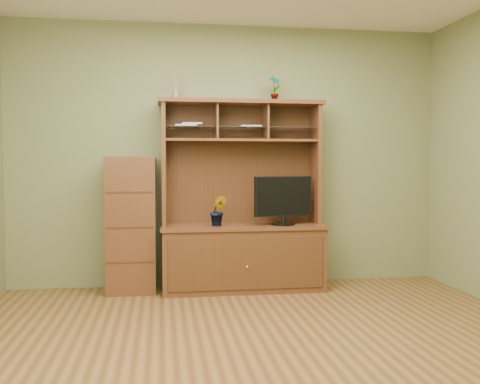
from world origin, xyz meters
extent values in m
cube|color=#563618|center=(0.00, 0.00, -0.01)|extent=(4.50, 4.00, 0.02)
cube|color=olive|center=(0.00, 2.01, 1.35)|extent=(4.50, 0.02, 2.70)
cube|color=olive|center=(0.00, -2.01, 1.35)|extent=(4.50, 0.02, 2.70)
cube|color=#462914|center=(0.10, 1.71, 0.31)|extent=(1.60, 0.55, 0.62)
cube|color=#381D0F|center=(0.10, 1.42, 0.31)|extent=(1.50, 0.01, 0.50)
sphere|color=silver|center=(0.10, 1.41, 0.28)|extent=(0.02, 0.02, 0.02)
cube|color=#462914|center=(0.10, 1.71, 0.64)|extent=(1.64, 0.59, 0.03)
cube|color=#462914|center=(-0.68, 1.80, 1.27)|extent=(0.04, 0.35, 1.25)
cube|color=#462914|center=(0.88, 1.80, 1.27)|extent=(0.04, 0.35, 1.25)
cube|color=#381D0F|center=(0.10, 1.97, 1.27)|extent=(1.52, 0.02, 1.25)
cube|color=#462914|center=(0.10, 1.80, 1.88)|extent=(1.66, 0.40, 0.04)
cube|color=#462914|center=(0.10, 1.80, 1.50)|extent=(1.52, 0.32, 0.02)
cube|color=#462914|center=(-0.15, 1.80, 1.69)|extent=(0.02, 0.31, 0.35)
cube|color=#462914|center=(0.35, 1.80, 1.69)|extent=(0.02, 0.31, 0.35)
cube|color=silver|center=(0.10, 1.79, 1.63)|extent=(1.50, 0.27, 0.01)
cylinder|color=black|center=(0.50, 1.65, 0.66)|extent=(0.24, 0.24, 0.02)
cylinder|color=black|center=(0.50, 1.65, 0.71)|extent=(0.05, 0.05, 0.08)
cube|color=black|center=(0.50, 1.65, 0.94)|extent=(0.61, 0.19, 0.40)
imported|color=#2D5A1F|center=(-0.15, 1.65, 0.80)|extent=(0.20, 0.17, 0.30)
imported|color=#3A6A25|center=(0.44, 1.80, 2.03)|extent=(0.16, 0.13, 0.27)
cylinder|color=silver|center=(-0.56, 1.80, 1.95)|extent=(0.06, 0.06, 0.11)
cylinder|color=#9F704F|center=(-0.56, 1.80, 2.10)|extent=(0.04, 0.04, 0.19)
cube|color=silver|center=(-0.46, 1.80, 1.64)|extent=(0.22, 0.17, 0.02)
cube|color=silver|center=(-0.39, 1.80, 1.66)|extent=(0.22, 0.18, 0.02)
cube|color=silver|center=(0.20, 1.80, 1.64)|extent=(0.22, 0.18, 0.02)
cube|color=#462914|center=(-1.00, 1.77, 0.67)|extent=(0.48, 0.43, 1.33)
cube|color=#381D0F|center=(-1.00, 1.55, 0.33)|extent=(0.44, 0.01, 0.02)
cube|color=#381D0F|center=(-1.00, 1.55, 0.67)|extent=(0.44, 0.01, 0.01)
cube|color=#381D0F|center=(-1.00, 1.55, 1.00)|extent=(0.44, 0.01, 0.01)
camera|label=1|loc=(-0.70, -3.57, 1.26)|focal=40.00mm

